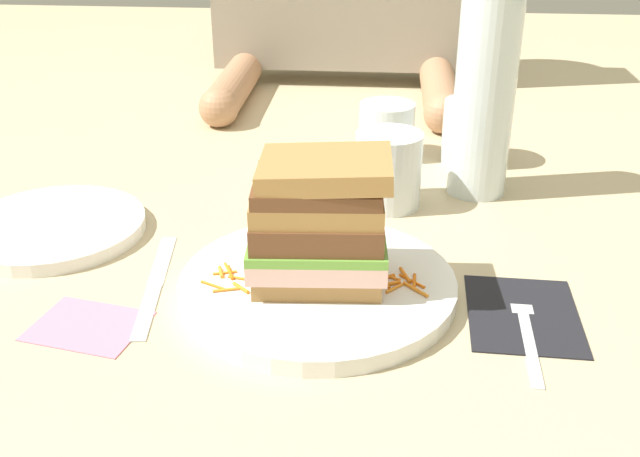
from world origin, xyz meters
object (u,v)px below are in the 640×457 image
Objects in this scene: juice_glass at (388,175)px; water_bottle at (486,79)px; main_plate at (317,287)px; knife at (154,286)px; sandwich at (318,224)px; empty_tumbler_0 at (387,130)px; napkin_dark at (523,313)px; side_plate at (53,227)px; napkin_pink at (88,325)px; empty_tumbler_1 at (472,132)px; fork at (526,324)px.

juice_glass is 0.16m from water_bottle.
main_plate reaches higher than knife.
sandwich reaches higher than empty_tumbler_0.
napkin_dark is 1.69× the size of empty_tumbler_0.
water_bottle is at bearing -45.05° from empty_tumbler_0.
napkin_dark is 0.41× the size of water_bottle.
sandwich is (0.00, -0.00, 0.07)m from main_plate.
side_plate reaches higher than napkin_pink.
empty_tumbler_0 is at bearing 59.88° from napkin_pink.
sandwich is 0.18m from knife.
empty_tumbler_1 reaches higher than napkin_pink.
empty_tumbler_0 is at bearing 59.64° from knife.
juice_glass is 0.29× the size of water_bottle.
empty_tumbler_0 is at bearing 107.10° from fork.
napkin_dark is 0.64× the size of side_plate.
sandwich reaches higher than empty_tumbler_1.
empty_tumbler_1 is at bearing 49.50° from napkin_pink.
fork is 0.40m from napkin_pink.
main_plate is 0.23m from juice_glass.
water_bottle is 0.19m from empty_tumbler_0.
water_bottle reaches higher than napkin_pink.
water_bottle reaches higher than sandwich.
juice_glass reaches higher than main_plate.
side_plate is (-0.50, 0.15, 0.00)m from fork.
juice_glass is (0.07, 0.22, -0.04)m from sandwich.
empty_tumbler_0 is at bearing 36.74° from side_plate.
empty_tumbler_1 is (0.18, 0.37, 0.03)m from main_plate.
side_plate is at bearing -151.27° from empty_tumbler_1.
side_plate is at bearing -163.38° from juice_glass.
fork is at bearing -12.03° from main_plate.
main_plate is 1.61× the size of fork.
napkin_dark is 0.39m from empty_tumbler_1.
side_plate is at bearing 144.30° from knife.
napkin_pink is (-0.27, -0.29, -0.04)m from juice_glass.
fork is 0.52m from side_plate.
empty_tumbler_0 reaches higher than napkin_dark.
knife and napkin_pink have the same top height.
juice_glass is 0.17m from empty_tumbler_0.
main_plate reaches higher than napkin_pink.
empty_tumbler_1 is (0.11, 0.16, 0.00)m from juice_glass.
main_plate is 3.11× the size of empty_tumbler_1.
water_bottle reaches higher than side_plate.
water_bottle reaches higher than napkin_dark.
knife is (-0.16, 0.00, -0.08)m from sandwich.
knife is 0.08m from napkin_pink.
sandwich is 1.02× the size of napkin_dark.
knife is (-0.35, 0.04, -0.00)m from fork.
sandwich reaches higher than juice_glass.
knife is (-0.36, 0.02, 0.00)m from napkin_dark.
empty_tumbler_0 is 0.38× the size of side_plate.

